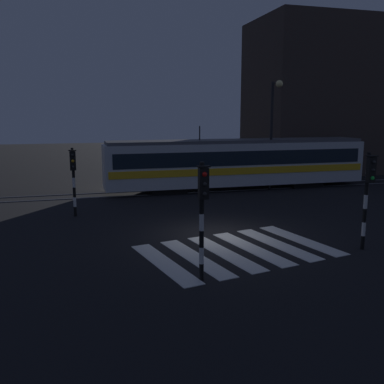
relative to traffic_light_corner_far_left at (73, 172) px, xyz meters
name	(u,v)px	position (x,y,z in m)	size (l,w,h in m)	color
ground_plane	(218,234)	(5.62, -4.79, -2.19)	(120.00, 120.00, 0.00)	black
rail_near	(168,194)	(5.62, 4.65, -2.17)	(80.00, 0.12, 0.03)	#59595E
rail_far	(164,190)	(5.62, 6.09, -2.17)	(80.00, 0.12, 0.03)	#59595E
crosswalk_zebra	(238,250)	(5.62, -7.08, -2.18)	(7.35, 5.70, 0.02)	silver
traffic_light_corner_far_left	(73,172)	(0.00, 0.00, 0.00)	(0.36, 0.42, 3.32)	black
traffic_light_kerb_mid_left	(203,204)	(3.53, -9.49, 0.15)	(0.36, 0.42, 3.55)	black
traffic_light_corner_near_right	(368,187)	(10.09, -8.20, 0.16)	(0.36, 0.42, 3.56)	black
street_lamp_trackside_right	(273,121)	(12.43, 4.34, 2.23)	(0.44, 1.21, 6.93)	black
tram	(237,162)	(10.45, 5.37, -0.44)	(17.50, 2.58, 4.15)	silver
building_backdrop	(336,98)	(22.07, 12.22, 4.06)	(14.28, 8.00, 12.50)	#382D28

